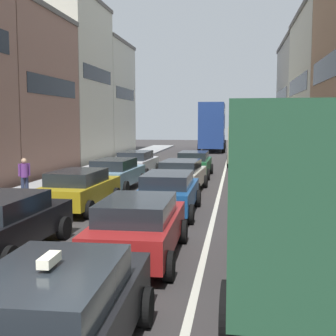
# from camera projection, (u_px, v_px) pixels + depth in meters

# --- Properties ---
(sidewalk_left) EXTENTS (2.60, 64.00, 0.14)m
(sidewalk_left) POSITION_uv_depth(u_px,v_px,m) (72.00, 178.00, 25.23)
(sidewalk_left) COLOR #9E9E9E
(sidewalk_left) RESTS_ON ground
(lane_stripe_left) EXTENTS (0.16, 60.00, 0.01)m
(lane_stripe_left) POSITION_uv_depth(u_px,v_px,m) (160.00, 181.00, 24.48)
(lane_stripe_left) COLOR silver
(lane_stripe_left) RESTS_ON ground
(lane_stripe_right) EXTENTS (0.16, 60.00, 0.01)m
(lane_stripe_right) POSITION_uv_depth(u_px,v_px,m) (222.00, 182.00, 23.97)
(lane_stripe_right) COLOR silver
(lane_stripe_right) RESTS_ON ground
(removalist_box_truck) EXTENTS (2.94, 7.79, 3.58)m
(removalist_box_truck) POSITION_uv_depth(u_px,v_px,m) (302.00, 192.00, 8.51)
(removalist_box_truck) COLOR #B7B29E
(removalist_box_truck) RESTS_ON ground
(taxi_centre_lane_front) EXTENTS (2.18, 4.36, 1.66)m
(taxi_centre_lane_front) POSITION_uv_depth(u_px,v_px,m) (55.00, 316.00, 5.81)
(taxi_centre_lane_front) COLOR black
(taxi_centre_lane_front) RESTS_ON ground
(sedan_centre_lane_second) EXTENTS (2.13, 4.33, 1.49)m
(sedan_centre_lane_second) POSITION_uv_depth(u_px,v_px,m) (138.00, 226.00, 10.73)
(sedan_centre_lane_second) COLOR #A51E1E
(sedan_centre_lane_second) RESTS_ON ground
(wagon_left_lane_second) EXTENTS (2.16, 4.35, 1.49)m
(wagon_left_lane_second) POSITION_uv_depth(u_px,v_px,m) (4.00, 222.00, 11.15)
(wagon_left_lane_second) COLOR black
(wagon_left_lane_second) RESTS_ON ground
(hatchback_centre_lane_third) EXTENTS (2.08, 4.31, 1.49)m
(hatchback_centre_lane_third) POSITION_uv_depth(u_px,v_px,m) (168.00, 192.00, 15.83)
(hatchback_centre_lane_third) COLOR #194C8C
(hatchback_centre_lane_third) RESTS_ON ground
(sedan_left_lane_third) EXTENTS (2.21, 4.37, 1.49)m
(sedan_left_lane_third) POSITION_uv_depth(u_px,v_px,m) (79.00, 189.00, 16.58)
(sedan_left_lane_third) COLOR #B29319
(sedan_left_lane_third) RESTS_ON ground
(coupe_centre_lane_fourth) EXTENTS (2.23, 4.38, 1.49)m
(coupe_centre_lane_fourth) POSITION_uv_depth(u_px,v_px,m) (181.00, 175.00, 20.66)
(coupe_centre_lane_fourth) COLOR beige
(coupe_centre_lane_fourth) RESTS_ON ground
(sedan_left_lane_fourth) EXTENTS (2.22, 4.38, 1.49)m
(sedan_left_lane_fourth) POSITION_uv_depth(u_px,v_px,m) (115.00, 173.00, 21.30)
(sedan_left_lane_fourth) COLOR #759EB7
(sedan_left_lane_fourth) RESTS_ON ground
(sedan_centre_lane_fifth) EXTENTS (2.09, 4.31, 1.49)m
(sedan_centre_lane_fifth) POSITION_uv_depth(u_px,v_px,m) (194.00, 163.00, 26.27)
(sedan_centre_lane_fifth) COLOR #19592D
(sedan_centre_lane_fifth) RESTS_ON ground
(sedan_left_lane_fifth) EXTENTS (2.18, 4.36, 1.49)m
(sedan_left_lane_fifth) POSITION_uv_depth(u_px,v_px,m) (136.00, 163.00, 26.52)
(sedan_left_lane_fifth) COLOR silver
(sedan_left_lane_fifth) RESTS_ON ground
(sedan_right_lane_behind_truck) EXTENTS (2.27, 4.40, 1.49)m
(sedan_right_lane_behind_truck) POSITION_uv_depth(u_px,v_px,m) (267.00, 193.00, 15.60)
(sedan_right_lane_behind_truck) COLOR gray
(sedan_right_lane_behind_truck) RESTS_ON ground
(bus_mid_queue_primary) EXTENTS (3.14, 10.60, 2.90)m
(bus_mid_queue_primary) POSITION_uv_depth(u_px,v_px,m) (249.00, 141.00, 33.82)
(bus_mid_queue_primary) COLOR #BFB793
(bus_mid_queue_primary) RESTS_ON ground
(bus_far_queue_secondary) EXTENTS (2.92, 10.54, 5.06)m
(bus_far_queue_secondary) POSITION_uv_depth(u_px,v_px,m) (213.00, 124.00, 48.50)
(bus_far_queue_secondary) COLOR navy
(bus_far_queue_secondary) RESTS_ON ground
(pedestrian_mid_sidewalk) EXTENTS (0.40, 0.42, 1.66)m
(pedestrian_mid_sidewalk) POSITION_uv_depth(u_px,v_px,m) (24.00, 174.00, 19.71)
(pedestrian_mid_sidewalk) COLOR #262D47
(pedestrian_mid_sidewalk) RESTS_ON ground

